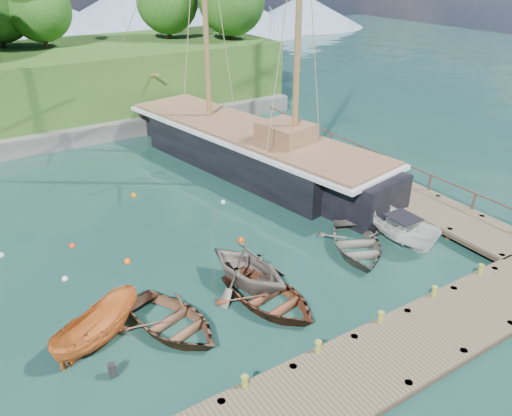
# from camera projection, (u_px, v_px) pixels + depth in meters

# --- Properties ---
(ground) EXTENTS (160.00, 160.00, 0.00)m
(ground) POSITION_uv_depth(u_px,v_px,m) (263.00, 284.00, 22.10)
(ground) COLOR #183C31
(ground) RESTS_ON ground
(dock_near) EXTENTS (20.00, 3.20, 1.10)m
(dock_near) POSITION_uv_depth(u_px,v_px,m) (407.00, 347.00, 17.96)
(dock_near) COLOR #4D402D
(dock_near) RESTS_ON ground
(dock_east) EXTENTS (3.20, 24.00, 1.10)m
(dock_east) POSITION_uv_depth(u_px,v_px,m) (352.00, 170.00, 32.64)
(dock_east) COLOR #4D402D
(dock_east) RESTS_ON ground
(bollard_0) EXTENTS (0.26, 0.26, 0.45)m
(bollard_0) POSITION_uv_depth(u_px,v_px,m) (245.00, 400.00, 16.36)
(bollard_0) COLOR olive
(bollard_0) RESTS_ON ground
(bollard_1) EXTENTS (0.26, 0.26, 0.45)m
(bollard_1) POSITION_uv_depth(u_px,v_px,m) (317.00, 364.00, 17.79)
(bollard_1) COLOR olive
(bollard_1) RESTS_ON ground
(bollard_2) EXTENTS (0.26, 0.26, 0.45)m
(bollard_2) POSITION_uv_depth(u_px,v_px,m) (378.00, 334.00, 19.21)
(bollard_2) COLOR olive
(bollard_2) RESTS_ON ground
(bollard_3) EXTENTS (0.26, 0.26, 0.45)m
(bollard_3) POSITION_uv_depth(u_px,v_px,m) (431.00, 307.00, 20.64)
(bollard_3) COLOR olive
(bollard_3) RESTS_ON ground
(bollard_4) EXTENTS (0.26, 0.26, 0.45)m
(bollard_4) POSITION_uv_depth(u_px,v_px,m) (477.00, 285.00, 22.07)
(bollard_4) COLOR olive
(bollard_4) RESTS_ON ground
(rowboat_0) EXTENTS (4.45, 5.30, 0.94)m
(rowboat_0) POSITION_uv_depth(u_px,v_px,m) (173.00, 329.00, 19.43)
(rowboat_0) COLOR brown
(rowboat_0) RESTS_ON ground
(rowboat_1) EXTENTS (4.65, 5.07, 2.26)m
(rowboat_1) POSITION_uv_depth(u_px,v_px,m) (248.00, 286.00, 21.98)
(rowboat_1) COLOR slate
(rowboat_1) RESTS_ON ground
(rowboat_2) EXTENTS (4.25, 5.30, 0.98)m
(rowboat_2) POSITION_uv_depth(u_px,v_px,m) (269.00, 305.00, 20.79)
(rowboat_2) COLOR brown
(rowboat_2) RESTS_ON ground
(rowboat_3) EXTENTS (5.23, 5.79, 0.98)m
(rowboat_3) POSITION_uv_depth(u_px,v_px,m) (356.00, 251.00, 24.58)
(rowboat_3) COLOR #5D584E
(rowboat_3) RESTS_ON ground
(motorboat_orange) EXTENTS (4.29, 3.16, 1.56)m
(motorboat_orange) POSITION_uv_depth(u_px,v_px,m) (99.00, 342.00, 18.79)
(motorboat_orange) COLOR orange
(motorboat_orange) RESTS_ON ground
(cabin_boat_white) EXTENTS (1.73, 4.58, 1.77)m
(cabin_boat_white) POSITION_uv_depth(u_px,v_px,m) (399.00, 242.00, 25.34)
(cabin_boat_white) COLOR silver
(cabin_boat_white) RESTS_ON ground
(schooner) EXTENTS (9.09, 28.53, 21.26)m
(schooner) POSITION_uv_depth(u_px,v_px,m) (249.00, 151.00, 33.59)
(schooner) COLOR black
(schooner) RESTS_ON ground
(mooring_buoy_0) EXTENTS (0.28, 0.28, 0.28)m
(mooring_buoy_0) POSITION_uv_depth(u_px,v_px,m) (65.00, 279.00, 22.42)
(mooring_buoy_0) COLOR white
(mooring_buoy_0) RESTS_ON ground
(mooring_buoy_1) EXTENTS (0.34, 0.34, 0.34)m
(mooring_buoy_1) POSITION_uv_depth(u_px,v_px,m) (127.00, 262.00, 23.69)
(mooring_buoy_1) COLOR #F25709
(mooring_buoy_1) RESTS_ON ground
(mooring_buoy_2) EXTENTS (0.35, 0.35, 0.35)m
(mooring_buoy_2) POSITION_uv_depth(u_px,v_px,m) (241.00, 241.00, 25.43)
(mooring_buoy_2) COLOR #DB4600
(mooring_buoy_2) RESTS_ON ground
(mooring_buoy_3) EXTENTS (0.29, 0.29, 0.29)m
(mooring_buoy_3) POSITION_uv_depth(u_px,v_px,m) (223.00, 203.00, 29.35)
(mooring_buoy_3) COLOR silver
(mooring_buoy_3) RESTS_ON ground
(mooring_buoy_4) EXTENTS (0.32, 0.32, 0.32)m
(mooring_buoy_4) POSITION_uv_depth(u_px,v_px,m) (72.00, 246.00, 24.94)
(mooring_buoy_4) COLOR red
(mooring_buoy_4) RESTS_ON ground
(mooring_buoy_5) EXTENTS (0.33, 0.33, 0.33)m
(mooring_buoy_5) POSITION_uv_depth(u_px,v_px,m) (134.00, 196.00, 30.15)
(mooring_buoy_5) COLOR #E16004
(mooring_buoy_5) RESTS_ON ground
(mooring_buoy_6) EXTENTS (0.31, 0.31, 0.31)m
(mooring_buoy_6) POSITION_uv_depth(u_px,v_px,m) (1.00, 256.00, 24.18)
(mooring_buoy_6) COLOR silver
(mooring_buoy_6) RESTS_ON ground
(distant_ridge) EXTENTS (117.00, 40.00, 10.00)m
(distant_ridge) POSITION_uv_depth(u_px,v_px,m) (34.00, 19.00, 74.89)
(distant_ridge) COLOR #728CA5
(distant_ridge) RESTS_ON ground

